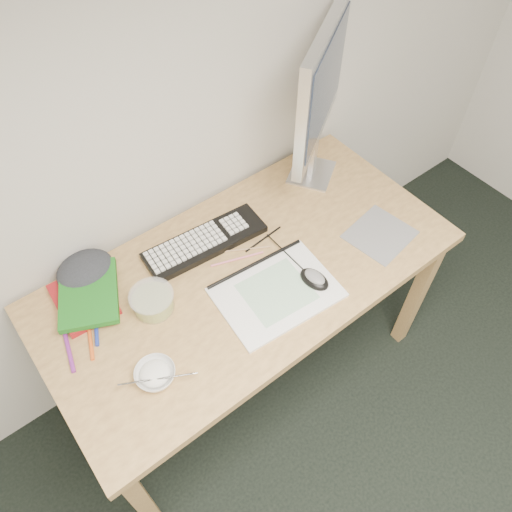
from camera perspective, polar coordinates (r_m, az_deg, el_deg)
The scene contains 18 objects.
desk at distance 1.73m, azimuth -0.89°, elevation -3.07°, with size 1.40×0.70×0.75m.
mousepad at distance 1.81m, azimuth 13.97°, elevation 2.41°, with size 0.21×0.19×0.00m, color slate.
sketchpad at distance 1.60m, azimuth 2.37°, elevation -4.18°, with size 0.38×0.27×0.01m, color white.
keyboard at distance 1.73m, azimuth -5.85°, elevation 1.58°, with size 0.43×0.14×0.03m, color black.
monitor at distance 1.76m, azimuth 7.44°, elevation 18.37°, with size 0.45×0.31×0.60m.
mouse at distance 1.62m, azimuth 6.72°, elevation -2.42°, with size 0.07×0.11×0.04m, color black.
rice_bowl at distance 1.48m, azimuth -11.42°, elevation -13.13°, with size 0.12×0.12×0.04m, color silver.
chopsticks at distance 1.45m, azimuth -11.15°, elevation -13.62°, with size 0.02×0.02×0.21m, color #B0B0B2.
fruit_tub at distance 1.58m, azimuth -11.73°, elevation -5.09°, with size 0.14×0.14×0.07m, color gold.
book_red at distance 1.67m, azimuth -19.11°, elevation -4.71°, with size 0.16×0.22×0.02m, color maroon.
book_green at distance 1.65m, azimuth -18.59°, elevation -4.13°, with size 0.18×0.25×0.02m, color #1A681A.
cloth_lump at distance 1.71m, azimuth -18.96°, elevation -1.49°, with size 0.16×0.13×0.06m, color #282B30.
pencil_pink at distance 1.68m, azimuth -2.16°, elevation -0.34°, with size 0.01×0.01×0.19m, color #DB6D87.
pencil_tan at distance 1.71m, azimuth -1.13°, elevation 0.79°, with size 0.01×0.01×0.17m, color tan.
pencil_black at distance 1.74m, azimuth 0.84°, elevation 1.94°, with size 0.01×0.01×0.16m, color black.
marker_blue at distance 1.61m, azimuth -17.81°, elevation -7.70°, with size 0.01×0.01×0.13m, color #1E32A6.
marker_orange at distance 1.59m, azimuth -18.38°, elevation -9.25°, with size 0.01×0.01×0.13m, color #EA5A1B.
marker_purple at distance 1.59m, azimuth -20.59°, elevation -10.16°, with size 0.01×0.01×0.14m, color #7B258A.
Camera 1 is at (-0.63, 0.63, 2.09)m, focal length 35.00 mm.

